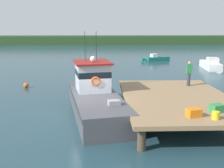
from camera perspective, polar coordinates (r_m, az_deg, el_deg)
ground_plane at (r=15.13m, az=-4.25°, el=-7.26°), size 200.00×200.00×0.00m
dock at (r=15.37m, az=13.89°, el=-3.09°), size 6.00×9.00×1.20m
main_fishing_boat at (r=15.82m, az=-3.84°, el=-2.55°), size 4.04×9.97×4.80m
crate_single_by_cleat at (r=13.14m, az=21.84°, el=-4.89°), size 0.70×0.60×0.36m
crate_stack_mid_dock at (r=12.14m, az=17.27°, el=-5.94°), size 0.69×0.57×0.36m
bait_bucket at (r=12.12m, az=21.53°, el=-6.34°), size 0.32×0.32×0.34m
deckhand_by_the_boat at (r=18.11m, az=16.34°, el=2.30°), size 0.36×0.22×1.63m
moored_boat_off_the_point at (r=39.56m, az=9.45°, el=5.44°), size 4.40×2.18×1.11m
moored_boat_near_channel at (r=33.79m, az=20.70°, el=3.85°), size 1.99×5.89×1.48m
mooring_buoy_channel_marker at (r=34.30m, az=-0.57°, el=4.29°), size 0.45×0.45×0.45m
mooring_buoy_inshore at (r=23.28m, az=-18.11°, el=-0.26°), size 0.44×0.44×0.44m
mooring_buoy_outer at (r=28.93m, az=-2.01°, el=2.69°), size 0.38×0.38×0.38m
far_shoreline at (r=76.34m, az=-2.50°, el=9.52°), size 120.00×8.00×2.40m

